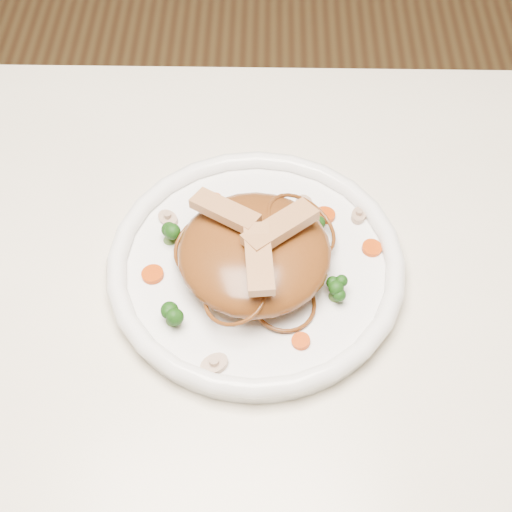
{
  "coord_description": "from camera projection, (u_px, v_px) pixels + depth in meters",
  "views": [
    {
      "loc": [
        0.07,
        -0.35,
        1.37
      ],
      "look_at": [
        0.06,
        0.08,
        0.78
      ],
      "focal_mm": 52.2,
      "sensor_mm": 36.0,
      "label": 1
    }
  ],
  "objects": [
    {
      "name": "table",
      "position": [
        198.0,
        389.0,
        0.79
      ],
      "size": [
        1.2,
        0.8,
        0.75
      ],
      "color": "#F0E8CB",
      "rests_on": "ground"
    },
    {
      "name": "plate",
      "position": [
        256.0,
        269.0,
        0.75
      ],
      "size": [
        0.32,
        0.32,
        0.02
      ],
      "primitive_type": "cylinder",
      "rotation": [
        0.0,
        0.0,
        0.09
      ],
      "color": "white",
      "rests_on": "table"
    },
    {
      "name": "noodle_mound",
      "position": [
        255.0,
        252.0,
        0.71
      ],
      "size": [
        0.2,
        0.2,
        0.05
      ],
      "primitive_type": "ellipsoid",
      "rotation": [
        0.0,
        0.0,
        0.42
      ],
      "color": "#633313",
      "rests_on": "plate"
    },
    {
      "name": "chicken_a",
      "position": [
        280.0,
        227.0,
        0.69
      ],
      "size": [
        0.07,
        0.07,
        0.01
      ],
      "primitive_type": "cube",
      "rotation": [
        0.0,
        0.0,
        0.7
      ],
      "color": "tan",
      "rests_on": "noodle_mound"
    },
    {
      "name": "chicken_b",
      "position": [
        225.0,
        211.0,
        0.7
      ],
      "size": [
        0.07,
        0.06,
        0.01
      ],
      "primitive_type": "cube",
      "rotation": [
        0.0,
        0.0,
        2.57
      ],
      "color": "tan",
      "rests_on": "noodle_mound"
    },
    {
      "name": "chicken_c",
      "position": [
        259.0,
        258.0,
        0.67
      ],
      "size": [
        0.03,
        0.08,
        0.01
      ],
      "primitive_type": "cube",
      "rotation": [
        0.0,
        0.0,
        4.8
      ],
      "color": "tan",
      "rests_on": "noodle_mound"
    },
    {
      "name": "broccoli_0",
      "position": [
        313.0,
        223.0,
        0.75
      ],
      "size": [
        0.03,
        0.03,
        0.03
      ],
      "primitive_type": null,
      "rotation": [
        0.0,
        0.0,
        -0.38
      ],
      "color": "#19470E",
      "rests_on": "plate"
    },
    {
      "name": "broccoli_1",
      "position": [
        169.0,
        231.0,
        0.75
      ],
      "size": [
        0.03,
        0.03,
        0.03
      ],
      "primitive_type": null,
      "rotation": [
        0.0,
        0.0,
        -0.1
      ],
      "color": "#19470E",
      "rests_on": "plate"
    },
    {
      "name": "broccoli_2",
      "position": [
        172.0,
        313.0,
        0.69
      ],
      "size": [
        0.03,
        0.03,
        0.03
      ],
      "primitive_type": null,
      "rotation": [
        0.0,
        0.0,
        0.34
      ],
      "color": "#19470E",
      "rests_on": "plate"
    },
    {
      "name": "broccoli_3",
      "position": [
        337.0,
        289.0,
        0.71
      ],
      "size": [
        0.03,
        0.03,
        0.03
      ],
      "primitive_type": null,
      "rotation": [
        0.0,
        0.0,
        0.16
      ],
      "color": "#19470E",
      "rests_on": "plate"
    },
    {
      "name": "carrot_0",
      "position": [
        325.0,
        215.0,
        0.77
      ],
      "size": [
        0.03,
        0.03,
        0.0
      ],
      "primitive_type": "cylinder",
      "rotation": [
        0.0,
        0.0,
        0.27
      ],
      "color": "#C13C07",
      "rests_on": "plate"
    },
    {
      "name": "carrot_1",
      "position": [
        153.0,
        274.0,
        0.73
      ],
      "size": [
        0.03,
        0.03,
        0.0
      ],
      "primitive_type": "cylinder",
      "rotation": [
        0.0,
        0.0,
        0.18
      ],
      "color": "#C13C07",
      "rests_on": "plate"
    },
    {
      "name": "carrot_2",
      "position": [
        372.0,
        248.0,
        0.75
      ],
      "size": [
        0.03,
        0.03,
        0.0
      ],
      "primitive_type": "cylinder",
      "rotation": [
        0.0,
        0.0,
        -0.4
      ],
      "color": "#C13C07",
      "rests_on": "plate"
    },
    {
      "name": "carrot_3",
      "position": [
        214.0,
        201.0,
        0.79
      ],
      "size": [
        0.02,
        0.02,
        0.0
      ],
      "primitive_type": "cylinder",
      "rotation": [
        0.0,
        0.0,
        0.08
      ],
      "color": "#C13C07",
      "rests_on": "plate"
    },
    {
      "name": "carrot_4",
      "position": [
        301.0,
        341.0,
        0.69
      ],
      "size": [
        0.02,
        0.02,
        0.0
      ],
      "primitive_type": "cylinder",
      "rotation": [
        0.0,
        0.0,
        -0.29
      ],
      "color": "#C13C07",
      "rests_on": "plate"
    },
    {
      "name": "mushroom_0",
      "position": [
        214.0,
        364.0,
        0.67
      ],
      "size": [
        0.04,
        0.04,
        0.01
      ],
      "primitive_type": "cylinder",
      "rotation": [
        0.0,
        0.0,
        0.5
      ],
      "color": "tan",
      "rests_on": "plate"
    },
    {
      "name": "mushroom_1",
      "position": [
        359.0,
        216.0,
        0.77
      ],
      "size": [
        0.03,
        0.03,
        0.01
      ],
      "primitive_type": "cylinder",
      "rotation": [
        0.0,
        0.0,
        1.27
      ],
      "color": "tan",
      "rests_on": "plate"
    },
    {
      "name": "mushroom_2",
      "position": [
        168.0,
        218.0,
        0.77
      ],
      "size": [
        0.03,
        0.03,
        0.01
      ],
      "primitive_type": "cylinder",
      "rotation": [
        0.0,
        0.0,
        -0.65
      ],
      "color": "tan",
      "rests_on": "plate"
    },
    {
      "name": "mushroom_3",
      "position": [
        304.0,
        203.0,
        0.78
      ],
      "size": [
        0.03,
        0.03,
        0.01
      ],
      "primitive_type": "cylinder",
      "rotation": [
        0.0,
        0.0,
        1.97
      ],
      "color": "tan",
      "rests_on": "plate"
    }
  ]
}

